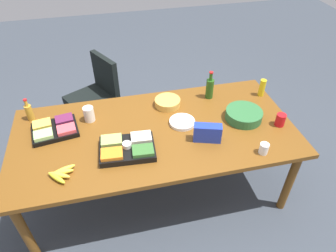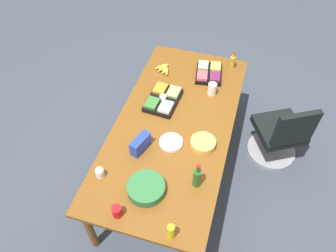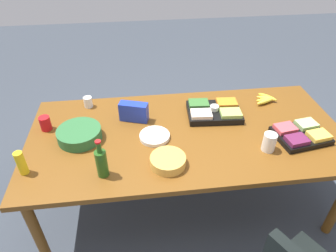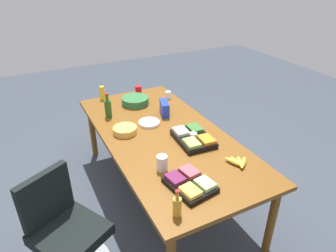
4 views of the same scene
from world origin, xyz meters
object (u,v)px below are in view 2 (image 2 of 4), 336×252
chip_bag_blue (141,144)px  conference_table (174,128)px  chip_bowl (203,143)px  dressing_bottle (233,62)px  mayo_jar (212,89)px  wine_bottle (197,177)px  paper_cup (100,173)px  paper_plate_stack (171,142)px  salad_bowl (146,188)px  fruit_platter (209,73)px  red_solo_cup (117,211)px  banana_bunch (164,68)px  veggie_tray (163,99)px  mustard_bottle (171,232)px  office_chair (279,137)px

chip_bag_blue → conference_table: bearing=151.9°
conference_table → chip_bowl: (0.18, 0.33, 0.10)m
dressing_bottle → mayo_jar: size_ratio=1.58×
wine_bottle → paper_cup: size_ratio=3.06×
chip_bowl → paper_cup: size_ratio=2.61×
conference_table → paper_plate_stack: 0.26m
salad_bowl → paper_plate_stack: bearing=174.0°
fruit_platter → mayo_jar: bearing=18.2°
wine_bottle → red_solo_cup: (0.45, -0.53, -0.05)m
chip_bowl → red_solo_cup: bearing=-29.7°
conference_table → salad_bowl: 0.79m
chip_bowl → wine_bottle: size_ratio=0.85×
dressing_bottle → wine_bottle: bearing=-1.0°
chip_bag_blue → paper_cup: bearing=-32.3°
paper_cup → mayo_jar: mayo_jar is taller
banana_bunch → chip_bag_blue: bearing=6.4°
dressing_bottle → banana_bunch: bearing=-69.5°
veggie_tray → mustard_bottle: (1.35, 0.48, 0.05)m
veggie_tray → salad_bowl: bearing=9.7°
conference_table → wine_bottle: size_ratio=8.52×
dressing_bottle → salad_bowl: bearing=-12.9°
fruit_platter → mayo_jar: mayo_jar is taller
veggie_tray → chip_bowl: veggie_tray is taller
mayo_jar → mustard_bottle: mustard_bottle is taller
fruit_platter → paper_cup: paper_cup is taller
office_chair → chip_bowl: size_ratio=3.77×
mayo_jar → salad_bowl: bearing=-12.2°
conference_table → veggie_tray: 0.33m
salad_bowl → mustard_bottle: bearing=44.0°
banana_bunch → mustard_bottle: (1.85, 0.62, 0.06)m
chip_bowl → dressing_bottle: 1.21m
office_chair → fruit_platter: size_ratio=2.22×
veggie_tray → red_solo_cup: bearing=1.3°
conference_table → salad_bowl: size_ratio=7.44×
chip_bag_blue → veggie_tray: bearing=178.8°
wine_bottle → paper_cup: 0.83m
salad_bowl → mustard_bottle: (0.32, 0.30, 0.04)m
salad_bowl → mayo_jar: size_ratio=2.37×
banana_bunch → red_solo_cup: bearing=5.4°
fruit_platter → dressing_bottle: size_ratio=1.90×
paper_plate_stack → banana_bunch: size_ratio=1.08×
banana_bunch → mayo_jar: 0.64m
office_chair → mayo_jar: office_chair is taller
chip_bag_blue → mustard_bottle: (0.71, 0.50, 0.01)m
fruit_platter → dressing_bottle: bearing=133.3°
red_solo_cup → paper_plate_stack: bearing=165.6°
veggie_tray → red_solo_cup: red_solo_cup is taller
paper_plate_stack → wine_bottle: wine_bottle is taller
salad_bowl → wine_bottle: (-0.18, 0.38, 0.06)m
veggie_tray → red_solo_cup: 1.30m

